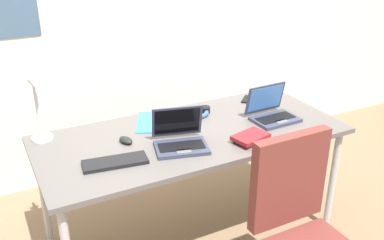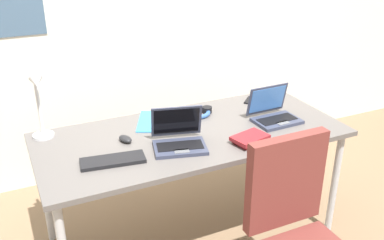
{
  "view_description": "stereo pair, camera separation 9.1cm",
  "coord_description": "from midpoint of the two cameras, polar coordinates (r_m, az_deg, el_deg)",
  "views": [
    {
      "loc": [
        -1.06,
        -2.05,
        1.86
      ],
      "look_at": [
        0.0,
        0.0,
        0.82
      ],
      "focal_mm": 40.87,
      "sensor_mm": 36.0,
      "label": 1
    },
    {
      "loc": [
        -0.98,
        -2.1,
        1.86
      ],
      "look_at": [
        0.0,
        0.0,
        0.82
      ],
      "focal_mm": 40.87,
      "sensor_mm": 36.0,
      "label": 2
    }
  ],
  "objects": [
    {
      "name": "laptop_far_corner",
      "position": [
        2.39,
        -0.63,
        -2.51
      ],
      "size": [
        0.34,
        0.31,
        0.21
      ],
      "color": "#33384C",
      "rests_on": "desk"
    },
    {
      "name": "external_keyboard",
      "position": [
        2.28,
        -9.15,
        -5.25
      ],
      "size": [
        0.34,
        0.16,
        0.02
      ],
      "primitive_type": "cube",
      "rotation": [
        0.0,
        0.0,
        -0.14
      ],
      "color": "black",
      "rests_on": "desk"
    },
    {
      "name": "ground_plane",
      "position": [
        2.97,
        0.91,
        -14.59
      ],
      "size": [
        12.0,
        12.0,
        0.0
      ],
      "primitive_type": "plane",
      "color": "#7A6047"
    },
    {
      "name": "laptop_near_mouse",
      "position": [
        2.76,
        11.56,
        0.77
      ],
      "size": [
        0.28,
        0.24,
        0.21
      ],
      "color": "#33384C",
      "rests_on": "desk"
    },
    {
      "name": "paper_folder_back_left",
      "position": [
        2.71,
        -3.61,
        -0.17
      ],
      "size": [
        0.34,
        0.38,
        0.01
      ],
      "primitive_type": "cube",
      "rotation": [
        0.0,
        0.0,
        -0.43
      ],
      "color": "#338CC6",
      "rests_on": "desk"
    },
    {
      "name": "wall_back",
      "position": [
        3.38,
        -7.38,
        14.52
      ],
      "size": [
        6.0,
        0.13,
        2.6
      ],
      "color": "silver",
      "rests_on": "ground_plane"
    },
    {
      "name": "desk",
      "position": [
        2.59,
        1.01,
        -2.76
      ],
      "size": [
        1.8,
        0.8,
        0.74
      ],
      "color": "#595451",
      "rests_on": "ground_plane"
    },
    {
      "name": "book_stack",
      "position": [
        2.47,
        8.59,
        -2.48
      ],
      "size": [
        0.23,
        0.18,
        0.04
      ],
      "color": "maroon",
      "rests_on": "desk"
    },
    {
      "name": "headphones",
      "position": [
        2.8,
        1.53,
        1.0
      ],
      "size": [
        0.21,
        0.18,
        0.04
      ],
      "color": "#335999",
      "rests_on": "desk"
    },
    {
      "name": "computer_mouse",
      "position": [
        2.48,
        -7.65,
        -2.48
      ],
      "size": [
        0.08,
        0.11,
        0.03
      ],
      "primitive_type": "ellipsoid",
      "rotation": [
        0.0,
        0.0,
        0.32
      ],
      "color": "black",
      "rests_on": "desk"
    },
    {
      "name": "cell_phone",
      "position": [
        3.06,
        8.52,
        2.57
      ],
      "size": [
        0.14,
        0.14,
        0.01
      ],
      "primitive_type": "cube",
      "rotation": [
        0.0,
        0.0,
        -0.8
      ],
      "color": "black",
      "rests_on": "desk"
    },
    {
      "name": "desk_lamp",
      "position": [
        2.54,
        -18.3,
        1.6
      ],
      "size": [
        0.12,
        0.18,
        0.4
      ],
      "color": "silver",
      "rests_on": "desk"
    }
  ]
}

